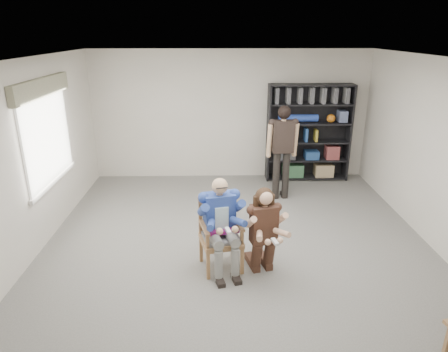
{
  "coord_description": "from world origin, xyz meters",
  "views": [
    {
      "loc": [
        -0.33,
        -5.15,
        3.15
      ],
      "look_at": [
        -0.2,
        0.6,
        1.05
      ],
      "focal_mm": 32.0,
      "sensor_mm": 36.0,
      "label": 1
    }
  ],
  "objects_px": {
    "seated_man": "(221,225)",
    "armchair": "(221,235)",
    "bookshelf": "(308,133)",
    "kneeling_woman": "(264,232)",
    "standing_man": "(282,154)"
  },
  "relations": [
    {
      "from": "seated_man",
      "to": "armchair",
      "type": "bearing_deg",
      "value": 0.0
    },
    {
      "from": "armchair",
      "to": "bookshelf",
      "type": "relative_size",
      "value": 0.49
    },
    {
      "from": "bookshelf",
      "to": "kneeling_woman",
      "type": "bearing_deg",
      "value": -110.55
    },
    {
      "from": "seated_man",
      "to": "bookshelf",
      "type": "height_order",
      "value": "bookshelf"
    },
    {
      "from": "armchair",
      "to": "standing_man",
      "type": "xyz_separation_m",
      "value": [
        1.22,
        2.47,
        0.4
      ]
    },
    {
      "from": "bookshelf",
      "to": "standing_man",
      "type": "distance_m",
      "value": 1.33
    },
    {
      "from": "kneeling_woman",
      "to": "bookshelf",
      "type": "distance_m",
      "value": 3.96
    },
    {
      "from": "standing_man",
      "to": "kneeling_woman",
      "type": "bearing_deg",
      "value": -109.07
    },
    {
      "from": "seated_man",
      "to": "standing_man",
      "type": "distance_m",
      "value": 2.76
    },
    {
      "from": "seated_man",
      "to": "standing_man",
      "type": "relative_size",
      "value": 0.73
    },
    {
      "from": "kneeling_woman",
      "to": "armchair",
      "type": "bearing_deg",
      "value": 154.41
    },
    {
      "from": "armchair",
      "to": "standing_man",
      "type": "height_order",
      "value": "standing_man"
    },
    {
      "from": "armchair",
      "to": "standing_man",
      "type": "distance_m",
      "value": 2.78
    },
    {
      "from": "kneeling_woman",
      "to": "standing_man",
      "type": "relative_size",
      "value": 0.67
    },
    {
      "from": "seated_man",
      "to": "bookshelf",
      "type": "xyz_separation_m",
      "value": [
        1.96,
        3.57,
        0.38
      ]
    }
  ]
}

